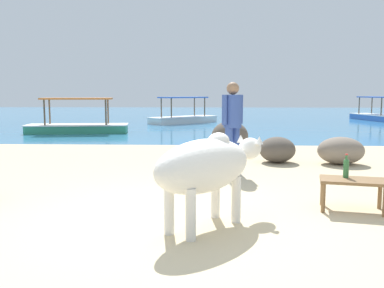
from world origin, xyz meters
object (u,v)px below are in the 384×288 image
Objects in this scene: boat_blue at (376,115)px; boat_green at (78,125)px; person_standing at (232,120)px; boat_white at (183,117)px; low_bench_table at (353,184)px; cow at (207,166)px; bottle at (346,168)px.

boat_green is at bearing -70.57° from boat_blue.
person_standing reaches higher than boat_white.
cow is at bearing -145.24° from low_bench_table.
person_standing is (-1.33, 2.39, 0.62)m from low_bench_table.
person_standing is 0.43× the size of boat_green.
person_standing is (-1.28, 2.29, 0.44)m from bottle.
boat_blue is at bearing 12.43° from cow.
boat_blue is (8.64, 15.82, -0.70)m from person_standing.
low_bench_table is 19.62m from boat_blue.
low_bench_table is 12.18m from boat_green.
boat_blue is (7.31, 18.21, -0.08)m from low_bench_table.
bottle is at bearing 164.28° from person_standing.
person_standing is at bearing -39.04° from boat_blue.
cow is 5.46× the size of bottle.
boat_white is at bearing -37.54° from person_standing.
person_standing reaches higher than boat_blue.
cow is at bearing -36.02° from boat_blue.
bottle is at bearing 132.81° from low_bench_table.
cow is at bearing 106.16° from boat_green.
boat_blue is 1.01× the size of boat_green.
boat_white is at bearing -86.78° from boat_blue.
cow is 0.42× the size of boat_blue.
boat_blue and boat_green have the same top height.
cow reaches higher than low_bench_table.
person_standing is 18.04m from boat_blue.
boat_blue is at bearing 81.21° from low_bench_table.
bottle is 19.56m from boat_blue.
person_standing is at bearing 30.15° from cow.
boat_green and boat_white have the same top height.
low_bench_table is at bearing -32.27° from boat_blue.
boat_green is at bearing 61.96° from cow.
bottle is 0.18× the size of person_standing.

